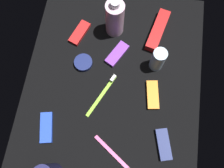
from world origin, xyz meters
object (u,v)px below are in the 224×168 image
Objects in this scene: deodorant_stick at (158,60)px; cream_tin_left at (83,63)px; bodywash_bottle at (115,18)px; snack_bar_purple at (117,54)px; snack_bar_navy at (164,144)px; toothpaste_box_red at (158,30)px; snack_bar_orange at (153,95)px; toothbrush_lime at (103,93)px; snack_bar_blue at (46,127)px; snack_bar_red at (80,33)px; toothbrush_pink at (117,158)px.

cream_tin_left is (3.39, -26.83, -4.40)cm from deodorant_stick.
snack_bar_purple is (10.60, 2.32, -7.16)cm from bodywash_bottle.
deodorant_stick is 29.35cm from snack_bar_navy.
toothpaste_box_red is 42.80cm from snack_bar_navy.
cream_tin_left is at bearing -116.65° from snack_bar_orange.
toothbrush_lime reaches higher than snack_bar_blue.
toothbrush_lime is 0.95× the size of toothpaste_box_red.
snack_bar_blue is at bearing -4.11° from snack_bar_purple.
toothbrush_lime is 13.86cm from cream_tin_left.
deodorant_stick reaches higher than cream_tin_left.
snack_bar_red is 1.00× the size of snack_bar_blue.
bodywash_bottle is at bearing 179.49° from toothbrush_lime.
snack_bar_blue is 1.53× the size of cream_tin_left.
toothbrush_lime reaches higher than snack_bar_navy.
toothpaste_box_red is at bearing 148.42° from toothbrush_lime.
snack_bar_purple is at bearing -161.56° from snack_bar_navy.
toothpaste_box_red is 31.36cm from cream_tin_left.
toothpaste_box_red is 1.69× the size of snack_bar_blue.
snack_bar_blue is 26.79cm from cream_tin_left.
toothbrush_lime is at bearing -93.09° from snack_bar_orange.
snack_bar_purple is (6.71, 15.52, 0.00)cm from snack_bar_red.
snack_bar_blue is (-6.15, -25.46, 0.14)cm from toothbrush_pink.
cream_tin_left is (5.48, -11.75, 0.10)cm from snack_bar_purple.
bodywash_bottle is at bearing -139.08° from snack_bar_purple.
cream_tin_left is (16.08, -9.43, -7.06)cm from bodywash_bottle.
bodywash_bottle is 1.66× the size of deodorant_stick.
toothbrush_pink is 26.19cm from snack_bar_blue.
deodorant_stick is at bearing 94.55° from snack_bar_red.
bodywash_bottle reaches higher than cream_tin_left.
toothbrush_pink is at bearing 3.32° from toothpaste_box_red.
bodywash_bottle is 1.68× the size of snack_bar_blue.
snack_bar_purple is (-13.99, -15.09, 0.00)cm from snack_bar_orange.
bodywash_bottle reaches higher than snack_bar_purple.
snack_bar_orange is 1.00× the size of snack_bar_navy.
cream_tin_left is at bearing -138.38° from toothbrush_lime.
toothpaste_box_red reaches higher than snack_bar_orange.
snack_bar_blue is (17.02, -34.98, 0.00)cm from snack_bar_orange.
toothpaste_box_red reaches higher than toothbrush_pink.
toothbrush_pink reaches higher than snack_bar_purple.
snack_bar_navy is 1.53× the size of cream_tin_left.
toothbrush_lime is 23.04cm from snack_bar_blue.
snack_bar_orange is at bearing 72.42° from cream_tin_left.
snack_bar_navy is at bearing 78.50° from snack_bar_blue.
deodorant_stick is at bearing 127.94° from toothbrush_lime.
snack_bar_navy is at bearing 8.88° from snack_bar_orange.
toothbrush_pink is 1.48× the size of snack_bar_purple.
toothbrush_pink is (21.31, 8.12, 0.00)cm from toothbrush_lime.
snack_bar_red is at bearing -154.33° from toothbrush_pink.
snack_bar_orange is at bearing 103.85° from snack_bar_blue.
deodorant_stick is 14.35cm from toothpaste_box_red.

